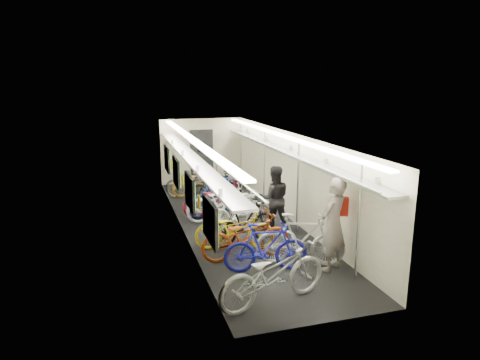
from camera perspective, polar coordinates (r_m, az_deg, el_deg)
train_car_shell at (r=11.69m, az=-2.89°, el=2.77°), size 10.00×10.00×10.00m
bicycle_0 at (r=7.45m, az=4.43°, el=-12.32°), size 2.25×1.27×1.12m
bicycle_1 at (r=8.64m, az=3.44°, el=-8.95°), size 1.75×0.71×1.02m
bicycle_2 at (r=9.20m, az=0.82°, el=-7.49°), size 1.99×0.72×1.04m
bicycle_3 at (r=10.01m, az=0.61°, el=-5.63°), size 1.86×0.99×1.08m
bicycle_4 at (r=9.74m, az=-0.71°, el=-6.55°), size 1.91×1.04×0.95m
bicycle_5 at (r=10.63m, az=-0.22°, el=-4.26°), size 1.99×0.91×1.15m
bicycle_6 at (r=11.73m, az=-2.44°, el=-2.83°), size 2.10×0.97×1.07m
bicycle_7 at (r=12.17m, az=-3.23°, el=-2.19°), size 1.87×1.17×1.09m
bicycle_8 at (r=11.99m, az=-3.08°, el=-2.60°), size 1.95×0.73×1.02m
bicycle_9 at (r=13.29m, az=-3.30°, el=-0.98°), size 1.76×0.59×1.04m
bicycle_10 at (r=14.28m, az=-5.53°, el=-0.21°), size 1.86×0.79×0.95m
bicycle_11 at (r=8.99m, az=8.09°, el=-7.85°), size 1.92×1.15×1.11m
bicycle_12 at (r=14.08m, az=-6.25°, el=-0.41°), size 1.93×1.07×0.96m
bicycle_14 at (r=14.90m, az=-4.88°, el=0.31°), size 1.86×1.11×0.92m
passenger_near at (r=8.76m, az=12.31°, el=-5.80°), size 0.84×0.76×1.92m
passenger_mid at (r=10.86m, az=4.57°, el=-2.47°), size 0.93×0.79×1.68m
backpack at (r=8.88m, az=13.39°, el=-3.43°), size 0.29×0.23×0.38m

